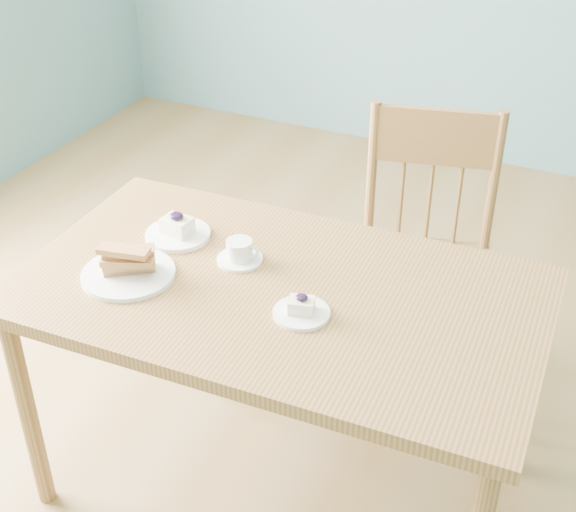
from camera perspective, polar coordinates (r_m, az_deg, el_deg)
The scene contains 7 objects.
room at distance 1.56m, azimuth 11.90°, elevation 12.51°, with size 5.01×5.01×2.71m.
dining_table at distance 2.06m, azimuth -0.61°, elevation -3.87°, with size 1.35×0.80×0.71m.
dining_chair at distance 2.61m, azimuth 9.58°, elevation -0.07°, with size 0.51×0.50×0.94m.
cheesecake_plate_near at distance 1.92m, azimuth 0.96°, elevation -3.85°, with size 0.14×0.14×0.06m.
cheesecake_plate_far at distance 2.24m, azimuth -7.86°, elevation 1.78°, with size 0.18×0.18×0.08m.
coffee_cup at distance 2.11m, azimuth -3.44°, elevation 0.25°, with size 0.12×0.12×0.06m.
biscotti_plate at distance 2.09m, azimuth -11.35°, elevation -0.73°, with size 0.24×0.24×0.10m.
Camera 1 is at (0.32, -1.44, 1.87)m, focal length 50.00 mm.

